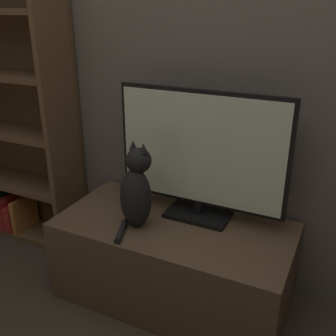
# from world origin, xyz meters

# --- Properties ---
(wall_back) EXTENTS (4.80, 0.05, 2.60)m
(wall_back) POSITION_xyz_m (0.00, 1.22, 1.30)
(wall_back) COLOR #60564C
(wall_back) RESTS_ON ground_plane
(tv_stand) EXTENTS (1.11, 0.56, 0.42)m
(tv_stand) POSITION_xyz_m (0.00, 0.90, 0.21)
(tv_stand) COLOR brown
(tv_stand) RESTS_ON ground_plane
(tv) EXTENTS (0.82, 0.18, 0.62)m
(tv) POSITION_xyz_m (0.08, 1.02, 0.74)
(tv) COLOR black
(tv) RESTS_ON tv_stand
(cat) EXTENTS (0.18, 0.28, 0.41)m
(cat) POSITION_xyz_m (-0.15, 0.82, 0.60)
(cat) COLOR black
(cat) RESTS_ON tv_stand
(bookshelf) EXTENTS (0.85, 0.28, 1.70)m
(bookshelf) POSITION_xyz_m (-1.18, 1.09, 0.76)
(bookshelf) COLOR brown
(bookshelf) RESTS_ON ground_plane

